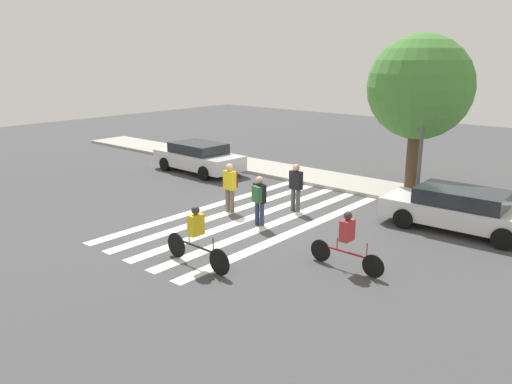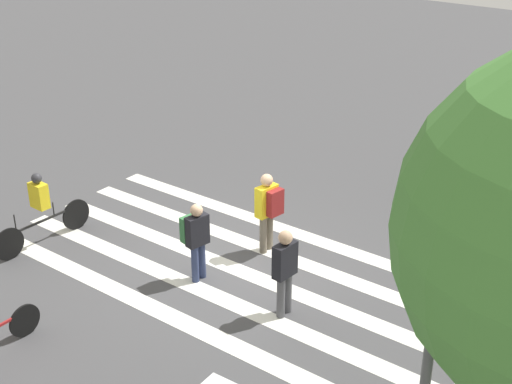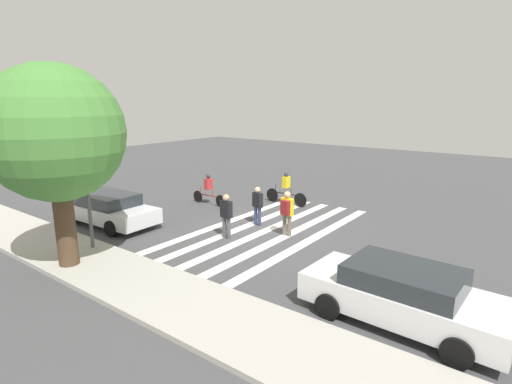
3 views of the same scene
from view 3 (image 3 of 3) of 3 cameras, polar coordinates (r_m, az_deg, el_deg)
name	(u,v)px [view 3 (image 3 of 3)]	position (r m, az deg, el deg)	size (l,w,h in m)	color
ground_plane	(267,230)	(16.25, 1.61, -5.45)	(60.00, 60.00, 0.00)	#444447
sidewalk_curb	(139,284)	(12.05, -16.31, -12.48)	(36.00, 2.50, 0.14)	#ADA89E
crosswalk_stripes	(267,230)	(16.25, 1.61, -5.43)	(4.39, 10.00, 0.01)	silver
traffic_light	(88,157)	(14.47, -22.90, 4.58)	(0.60, 0.50, 4.69)	#515456
street_tree	(55,135)	(13.08, -26.78, 7.34)	(4.02, 4.02, 6.22)	#4C3826
pedestrian_adult_tall_backpack	(258,203)	(16.66, 0.28, -1.53)	(0.49, 0.43, 1.64)	navy
pedestrian_adult_blue_shirt	(226,214)	(15.10, -4.27, -3.09)	(0.49, 0.26, 1.71)	#4C4C51
pedestrian_adult_yellow_jacket	(287,210)	(15.32, 4.42, -2.61)	(0.52, 0.45, 1.76)	#6B6051
cyclist_mid_street	(209,188)	(20.06, -6.79, 0.59)	(2.18, 0.40, 1.57)	black
cyclist_far_lane	(286,187)	(20.02, 4.32, 0.66)	(2.42, 0.41, 1.64)	black
car_parked_far_curb	(403,294)	(10.19, 20.21, -13.54)	(4.67, 2.16, 1.41)	silver
car_parked_dark_suv	(107,208)	(17.93, -20.53, -2.17)	(4.84, 2.14, 1.35)	silver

